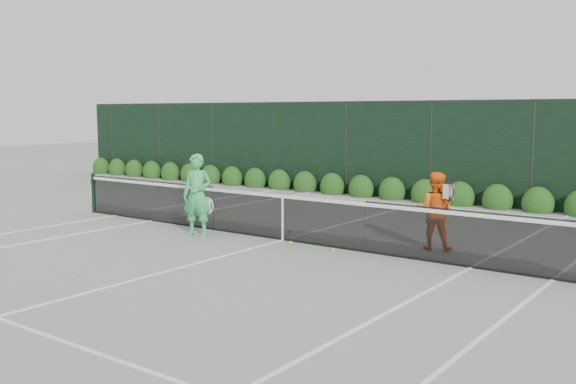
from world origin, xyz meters
The scene contains 8 objects.
ground centered at (0.00, 0.00, 0.00)m, with size 80.00×80.00×0.00m, color gray.
tennis_net centered at (-0.02, 0.00, 0.53)m, with size 12.90×0.10×1.07m.
player_woman centered at (-1.80, -0.71, 0.91)m, with size 0.76×0.62×1.81m.
player_man centered at (2.96, 1.05, 0.77)m, with size 0.93×0.75×1.55m.
court_lines centered at (0.00, 0.00, 0.01)m, with size 11.03×23.83×0.01m.
windscreen_fence centered at (0.00, -2.71, 1.51)m, with size 32.00×21.07×3.06m.
hedge_row centered at (0.00, 7.15, 0.23)m, with size 31.66×0.65×0.94m.
tennis_balls centered at (0.47, 0.09, 0.03)m, with size 1.94×1.18×0.07m.
Camera 1 is at (8.03, -10.73, 2.72)m, focal length 40.00 mm.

